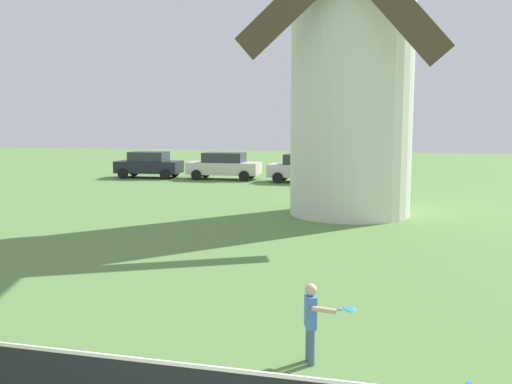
{
  "coord_description": "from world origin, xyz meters",
  "views": [
    {
      "loc": [
        1.5,
        -3.1,
        3.32
      ],
      "look_at": [
        -0.24,
        3.73,
        2.43
      ],
      "focal_mm": 39.06,
      "sensor_mm": 36.0,
      "label": 1
    }
  ],
  "objects_px": {
    "windmill": "(352,46)",
    "player_far": "(312,318)",
    "parked_car_black": "(149,164)",
    "parked_car_cream": "(224,165)",
    "parked_car_silver": "(305,168)"
  },
  "relations": [
    {
      "from": "windmill",
      "to": "player_far",
      "type": "bearing_deg",
      "value": -87.43
    },
    {
      "from": "player_far",
      "to": "parked_car_black",
      "type": "height_order",
      "value": "parked_car_black"
    },
    {
      "from": "player_far",
      "to": "parked_car_cream",
      "type": "bearing_deg",
      "value": 110.24
    },
    {
      "from": "parked_car_silver",
      "to": "parked_car_black",
      "type": "bearing_deg",
      "value": 178.28
    },
    {
      "from": "parked_car_black",
      "to": "parked_car_silver",
      "type": "relative_size",
      "value": 0.97
    },
    {
      "from": "windmill",
      "to": "parked_car_cream",
      "type": "xyz_separation_m",
      "value": [
        -8.1,
        10.72,
        -5.15
      ]
    },
    {
      "from": "parked_car_black",
      "to": "parked_car_cream",
      "type": "xyz_separation_m",
      "value": [
        4.66,
        0.19,
        0.0
      ]
    },
    {
      "from": "player_far",
      "to": "parked_car_cream",
      "type": "xyz_separation_m",
      "value": [
        -8.68,
        23.54,
        0.17
      ]
    },
    {
      "from": "windmill",
      "to": "parked_car_cream",
      "type": "bearing_deg",
      "value": 127.1
    },
    {
      "from": "parked_car_black",
      "to": "player_far",
      "type": "bearing_deg",
      "value": -60.26
    },
    {
      "from": "parked_car_black",
      "to": "windmill",
      "type": "bearing_deg",
      "value": -39.51
    },
    {
      "from": "windmill",
      "to": "player_far",
      "type": "height_order",
      "value": "windmill"
    },
    {
      "from": "player_far",
      "to": "windmill",
      "type": "bearing_deg",
      "value": 92.57
    },
    {
      "from": "player_far",
      "to": "parked_car_black",
      "type": "relative_size",
      "value": 0.29
    },
    {
      "from": "parked_car_black",
      "to": "parked_car_silver",
      "type": "distance_m",
      "value": 9.52
    }
  ]
}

